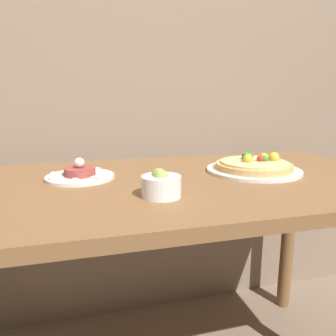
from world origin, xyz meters
name	(u,v)px	position (x,y,z in m)	size (l,w,h in m)	color
back_wall	(140,25)	(0.00, 0.87, 1.30)	(8.00, 0.05, 2.60)	#84705B
dining_table	(173,211)	(0.00, 0.37, 0.66)	(1.44, 0.75, 0.76)	brown
pizza_plate	(254,166)	(0.29, 0.41, 0.78)	(0.31, 0.31, 0.06)	silver
tartare_plate	(80,175)	(-0.27, 0.46, 0.77)	(0.21, 0.21, 0.07)	silver
small_bowl	(161,184)	(-0.08, 0.21, 0.79)	(0.10, 0.10, 0.07)	white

